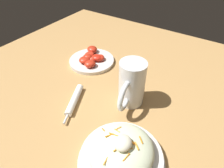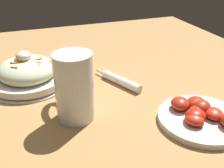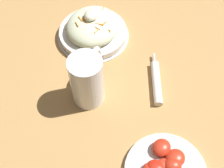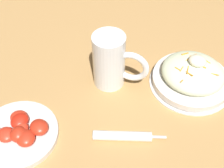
{
  "view_description": "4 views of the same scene",
  "coord_description": "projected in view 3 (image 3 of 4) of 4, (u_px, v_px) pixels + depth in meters",
  "views": [
    {
      "loc": [
        0.38,
        0.26,
        0.5
      ],
      "look_at": [
        -0.05,
        -0.03,
        0.08
      ],
      "focal_mm": 31.62,
      "sensor_mm": 36.0,
      "label": 1
    },
    {
      "loc": [
        -0.62,
        0.13,
        0.37
      ],
      "look_at": [
        -0.05,
        -0.07,
        0.06
      ],
      "focal_mm": 43.27,
      "sensor_mm": 36.0,
      "label": 2
    },
    {
      "loc": [
        -0.44,
        -0.2,
        0.72
      ],
      "look_at": [
        -0.05,
        -0.03,
        0.06
      ],
      "focal_mm": 46.64,
      "sensor_mm": 36.0,
      "label": 3
    },
    {
      "loc": [
        0.19,
        -0.5,
        0.64
      ],
      "look_at": [
        -0.04,
        -0.04,
        0.07
      ],
      "focal_mm": 48.2,
      "sensor_mm": 36.0,
      "label": 4
    }
  ],
  "objects": [
    {
      "name": "napkin_roll",
      "position": [
        156.0,
        82.0,
        0.85
      ],
      "size": [
        0.17,
        0.09,
        0.02
      ],
      "color": "white",
      "rests_on": "ground_plane"
    },
    {
      "name": "salad_plate",
      "position": [
        93.0,
        29.0,
        0.94
      ],
      "size": [
        0.23,
        0.23,
        0.1
      ],
      "color": "silver",
      "rests_on": "ground_plane"
    },
    {
      "name": "beer_mug",
      "position": [
        88.0,
        81.0,
        0.78
      ],
      "size": [
        0.16,
        0.09,
        0.16
      ],
      "color": "white",
      "rests_on": "ground_plane"
    },
    {
      "name": "ground_plane",
      "position": [
        110.0,
        80.0,
        0.87
      ],
      "size": [
        1.43,
        1.43,
        0.0
      ],
      "primitive_type": "plane",
      "color": "#B2844C"
    }
  ]
}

